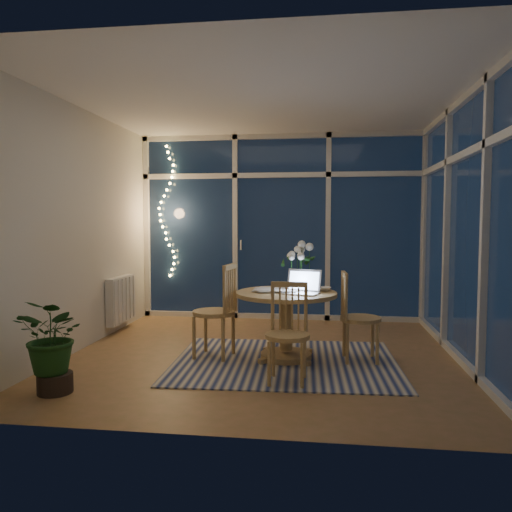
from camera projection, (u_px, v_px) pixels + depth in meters
The scene contains 25 objects.
floor at pixel (265, 355), 5.18m from camera, with size 4.00×4.00×0.00m, color olive.
ceiling at pixel (265, 100), 5.00m from camera, with size 4.00×4.00×0.00m, color silver.
wall_back at pixel (281, 227), 7.06m from camera, with size 4.00×0.04×2.60m, color beige.
wall_front at pixel (229, 235), 3.11m from camera, with size 4.00×0.04×2.60m, color beige.
wall_left at pixel (81, 229), 5.35m from camera, with size 0.04×4.00×2.60m, color beige.
wall_right at pixel (470, 230), 4.82m from camera, with size 0.04×4.00×2.60m, color beige.
window_wall_back at pixel (281, 227), 7.03m from camera, with size 4.00×0.10×2.60m, color silver.
window_wall_right at pixel (466, 230), 4.83m from camera, with size 0.10×4.00×2.60m, color silver.
radiator at pixel (121, 299), 6.30m from camera, with size 0.10×0.70×0.58m, color silver.
fairy_lights at pixel (166, 211), 7.15m from camera, with size 0.24×0.10×1.85m, color #F1C760, non-canonical shape.
garden_patio at pixel (318, 293), 10.06m from camera, with size 12.00×6.00×0.10m, color black.
garden_fence at pixel (295, 244), 10.55m from camera, with size 11.00×0.08×1.80m, color #3A1D15.
neighbour_roof at pixel (313, 191), 13.39m from camera, with size 7.00×3.00×2.20m, color #30343A.
garden_shrubs at pixel (242, 275), 8.61m from camera, with size 0.90×0.90×0.90m, color black.
rug at pixel (285, 362), 4.90m from camera, with size 2.17×1.74×0.01m, color beige.
dining_table at pixel (286, 326), 4.97m from camera, with size 1.00×1.00×0.68m, color #A18149.
chair_left at pixel (214, 310), 5.04m from camera, with size 0.45×0.45×0.97m, color #A18149.
chair_right at pixel (361, 316), 4.90m from camera, with size 0.42×0.42×0.90m, color #A18149.
chair_front at pixel (287, 333), 4.24m from camera, with size 0.40×0.40×0.87m, color #A18149.
laptop at pixel (300, 281), 4.81m from camera, with size 0.34×0.29×0.25m, color silver, non-canonical shape.
flower_vase at pixel (299, 279), 5.14m from camera, with size 0.20×0.20×0.21m, color white.
bowl at pixel (324, 289), 5.04m from camera, with size 0.15×0.15×0.04m, color white.
newspapers at pixel (276, 290), 5.03m from camera, with size 0.41×0.31×0.02m, color beige.
phone at pixel (293, 293), 4.82m from camera, with size 0.10×0.05×0.01m, color black.
potted_plant at pixel (54, 346), 4.01m from camera, with size 0.54×0.47×0.76m, color #174117.
Camera 1 is at (0.58, -5.06, 1.39)m, focal length 35.00 mm.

